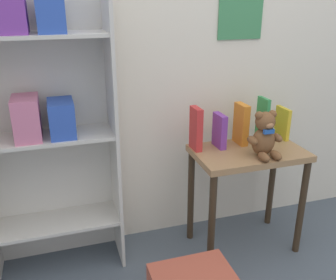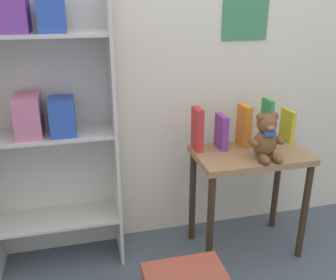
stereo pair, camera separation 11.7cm
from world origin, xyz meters
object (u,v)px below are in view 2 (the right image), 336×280
object	(u,v)px
bookshelf_side	(46,115)
book_standing_red	(197,129)
book_standing_purple	(221,132)
book_standing_yellow	(287,125)
book_standing_green	(266,121)
teddy_bear	(266,138)
display_table	(249,171)
book_standing_orange	(244,125)

from	to	relation	value
bookshelf_side	book_standing_red	size ratio (longest dim) A/B	6.41
book_standing_purple	book_standing_yellow	bearing A→B (deg)	0.94
book_standing_purple	book_standing_green	xyz separation A→B (m)	(0.29, 0.02, 0.03)
bookshelf_side	teddy_bear	size ratio (longest dim) A/B	6.22
bookshelf_side	book_standing_green	size ratio (longest dim) A/B	5.94
book_standing_red	book_standing_yellow	size ratio (longest dim) A/B	1.28
teddy_bear	book_standing_red	bearing A→B (deg)	148.59
display_table	book_standing_yellow	size ratio (longest dim) A/B	3.32
bookshelf_side	display_table	xyz separation A→B (m)	(1.09, -0.18, -0.36)
book_standing_orange	display_table	bearing A→B (deg)	-91.46
display_table	book_standing_orange	size ratio (longest dim) A/B	2.65
bookshelf_side	book_standing_orange	distance (m)	1.10
teddy_bear	book_standing_purple	xyz separation A→B (m)	(-0.18, 0.19, -0.02)
book_standing_red	teddy_bear	bearing A→B (deg)	-33.00
book_standing_purple	book_standing_yellow	size ratio (longest dim) A/B	1.02
book_standing_yellow	book_standing_red	bearing A→B (deg)	-179.08
book_standing_orange	book_standing_green	distance (m)	0.14
bookshelf_side	book_standing_yellow	size ratio (longest dim) A/B	8.19
display_table	book_standing_yellow	distance (m)	0.38
book_standing_red	book_standing_yellow	bearing A→B (deg)	-0.42
teddy_bear	bookshelf_side	bearing A→B (deg)	166.43
bookshelf_side	book_standing_green	xyz separation A→B (m)	(1.24, -0.06, -0.11)
teddy_bear	book_standing_green	world-z (taller)	book_standing_green
book_standing_orange	book_standing_red	bearing A→B (deg)	179.68
book_standing_orange	book_standing_green	bearing A→B (deg)	0.42
bookshelf_side	book_standing_yellow	distance (m)	1.39
book_standing_purple	book_standing_green	bearing A→B (deg)	1.93
bookshelf_side	display_table	distance (m)	1.17
book_standing_green	book_standing_orange	bearing A→B (deg)	179.95
bookshelf_side	book_standing_red	bearing A→B (deg)	-5.32
teddy_bear	book_standing_purple	size ratio (longest dim) A/B	1.29
teddy_bear	book_standing_orange	xyz separation A→B (m)	(-0.04, 0.20, 0.01)
bookshelf_side	book_standing_yellow	world-z (taller)	bookshelf_side
bookshelf_side	book_standing_purple	xyz separation A→B (m)	(0.95, -0.08, -0.15)
bookshelf_side	book_standing_purple	distance (m)	0.97
bookshelf_side	book_standing_orange	xyz separation A→B (m)	(1.09, -0.07, -0.13)
display_table	book_standing_red	size ratio (longest dim) A/B	2.60
book_standing_purple	teddy_bear	bearing A→B (deg)	-48.18
book_standing_red	book_standing_green	bearing A→B (deg)	-0.20
display_table	book_standing_green	distance (m)	0.31
bookshelf_side	teddy_bear	xyz separation A→B (m)	(1.13, -0.27, -0.13)
bookshelf_side	display_table	size ratio (longest dim) A/B	2.46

